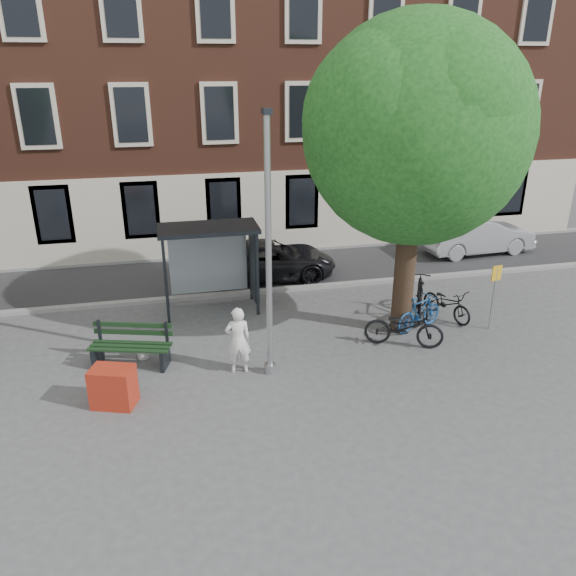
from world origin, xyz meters
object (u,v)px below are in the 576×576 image
(lamppost, at_px, (269,264))
(bike_b, at_px, (419,313))
(bike_c, at_px, (447,303))
(bike_d, at_px, (420,297))
(bench, at_px, (131,347))
(bike_a, at_px, (404,327))
(car_dark, at_px, (268,260))
(car_silver, at_px, (477,235))
(notice_sign, at_px, (495,284))
(bus_shelter, at_px, (222,248))
(painter, at_px, (238,340))
(red_stand, at_px, (113,387))

(lamppost, relative_size, bike_b, 3.62)
(bike_c, relative_size, bike_d, 0.86)
(bench, bearing_deg, bike_d, 24.31)
(bike_a, height_order, car_dark, car_dark)
(car_silver, relative_size, notice_sign, 2.34)
(lamppost, distance_m, bike_c, 6.38)
(bus_shelter, xyz_separation_m, bench, (-2.64, -2.96, -1.45))
(painter, distance_m, car_dark, 6.44)
(red_stand, bearing_deg, bike_c, 15.42)
(bike_b, relative_size, bike_d, 0.82)
(bike_c, height_order, bike_d, bike_d)
(bike_a, relative_size, red_stand, 2.28)
(bike_d, distance_m, red_stand, 8.91)
(lamppost, relative_size, bike_d, 2.98)
(bench, xyz_separation_m, bike_a, (6.94, -0.55, 0.07))
(bike_a, distance_m, bike_c, 2.36)
(bench, bearing_deg, bike_b, 18.81)
(bike_c, distance_m, notice_sign, 1.55)
(bike_d, relative_size, car_silver, 0.47)
(notice_sign, bearing_deg, bike_b, 155.87)
(bike_a, bearing_deg, notice_sign, -57.36)
(car_dark, bearing_deg, painter, 165.81)
(lamppost, relative_size, car_silver, 1.39)
(bench, relative_size, bike_b, 1.23)
(car_dark, bearing_deg, bike_c, -131.96)
(red_stand, bearing_deg, bike_d, 18.40)
(bus_shelter, height_order, car_dark, bus_shelter)
(bus_shelter, relative_size, car_silver, 0.65)
(lamppost, xyz_separation_m, notice_sign, (6.46, 1.00, -1.42))
(painter, xyz_separation_m, red_stand, (-2.85, -0.82, -0.39))
(bike_d, bearing_deg, bike_b, 88.62)
(bike_d, xyz_separation_m, notice_sign, (1.58, -1.22, 0.74))
(painter, height_order, notice_sign, notice_sign)
(bike_a, relative_size, car_silver, 0.47)
(bench, xyz_separation_m, bike_d, (8.13, 1.07, 0.15))
(lamppost, xyz_separation_m, bike_d, (4.88, 2.22, -2.17))
(bus_shelter, relative_size, bike_c, 1.61)
(bike_c, bearing_deg, bus_shelter, 140.92)
(bus_shelter, height_order, bike_b, bus_shelter)
(bike_d, relative_size, notice_sign, 1.09)
(lamppost, bearing_deg, bus_shelter, 98.43)
(lamppost, height_order, bike_a, lamppost)
(lamppost, relative_size, bus_shelter, 2.14)
(bench, xyz_separation_m, red_stand, (-0.32, -1.74, -0.02))
(lamppost, height_order, bus_shelter, lamppost)
(painter, height_order, bike_b, painter)
(red_stand, bearing_deg, car_dark, 55.73)
(bike_a, xyz_separation_m, bike_c, (1.93, 1.34, -0.07))
(bike_d, xyz_separation_m, car_silver, (4.75, 5.02, 0.11))
(lamppost, distance_m, red_stand, 4.31)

